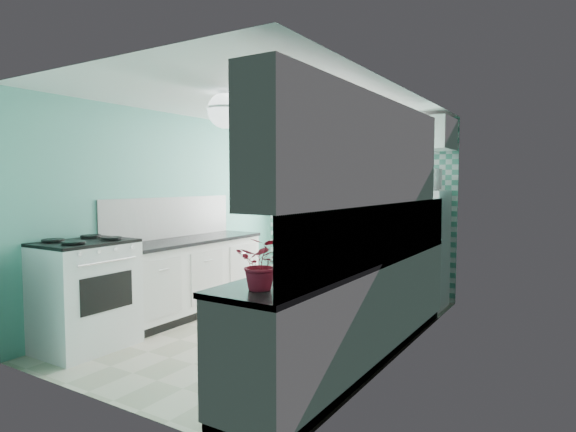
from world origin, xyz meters
The scene contains 26 objects.
floor centered at (0.00, 0.00, -0.01)m, with size 3.00×4.40×0.02m, color beige.
ceiling centered at (0.00, 0.00, 2.51)m, with size 3.00×4.40×0.02m, color white.
wall_back centered at (0.00, 2.21, 1.25)m, with size 3.00×0.02×2.50m, color #5FB3A0.
wall_front centered at (0.00, -2.21, 1.25)m, with size 3.00×0.02×2.50m, color #5FB3A0.
wall_left centered at (-1.51, 0.00, 1.25)m, with size 0.02×4.40×2.50m, color #5FB3A0.
wall_right centered at (1.51, 0.00, 1.25)m, with size 0.02×4.40×2.50m, color #5FB3A0.
accent_wall centered at (0.00, 2.19, 1.25)m, with size 3.00×0.01×2.50m, color #59AB94.
window centered at (-0.35, 2.16, 1.55)m, with size 1.04×0.05×1.44m.
backsplash_right centered at (1.49, -0.40, 1.20)m, with size 0.02×3.60×0.51m, color white.
backsplash_left centered at (-1.49, -0.07, 1.20)m, with size 0.02×2.15×0.51m, color white.
upper_cabinets_right centered at (1.33, -0.60, 1.90)m, with size 0.33×3.20×0.90m, color white.
upper_cabinet_fridge centered at (1.30, 1.83, 2.25)m, with size 0.40×0.74×0.40m, color white.
ceiling_light centered at (0.00, -0.80, 2.32)m, with size 0.34×0.34×0.35m.
base_cabinets_right centered at (1.20, -0.40, 0.45)m, with size 0.60×3.60×0.90m, color white.
countertop_right centered at (1.19, -0.40, 0.92)m, with size 0.63×3.60×0.04m, color black.
base_cabinets_left centered at (-1.20, -0.07, 0.45)m, with size 0.60×2.15×0.90m, color white.
countertop_left centered at (-1.19, -0.07, 0.92)m, with size 0.63×2.15×0.04m, color black.
fridge centered at (1.11, 1.78, 0.77)m, with size 0.67×0.67×1.53m.
stove centered at (-1.20, -1.53, 0.55)m, with size 0.70×0.87×1.05m.
sink centered at (1.20, 0.51, 0.93)m, with size 0.57×0.48×0.53m.
rug centered at (0.06, 0.87, 0.01)m, with size 0.66×0.94×0.02m, color maroon.
dish_towel centered at (0.89, 0.81, 0.48)m, with size 0.02×0.24×0.36m, color #54998F.
fruit_bowl centered at (1.20, -1.43, 0.98)m, with size 0.28×0.28×0.07m, color silver.
potted_plant centered at (1.20, -1.91, 1.11)m, with size 0.31×0.27×0.35m, color #9E2716.
soap_bottle centered at (1.25, 0.74, 1.04)m, with size 0.09×0.09×0.19m, color #95BED2.
microwave centered at (1.11, 1.78, 1.67)m, with size 0.50×0.34×0.28m, color white.
Camera 1 is at (2.97, -4.42, 1.64)m, focal length 30.00 mm.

